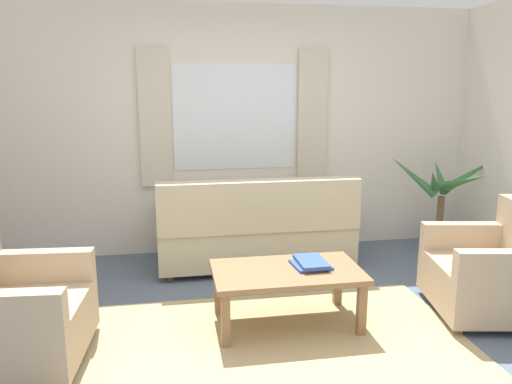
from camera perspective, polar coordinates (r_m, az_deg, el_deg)
The scene contains 10 objects.
ground_plane at distance 3.56m, azimuth 2.63°, elevation -17.67°, with size 6.24×6.24×0.00m, color slate.
wall_back at distance 5.34m, azimuth -2.48°, elevation 7.06°, with size 5.32×0.12×2.60m, color silver.
window_with_curtains at distance 5.25m, azimuth -2.37°, elevation 8.61°, with size 1.98×0.07×1.40m.
area_rug at distance 3.56m, azimuth 2.63°, elevation -17.58°, with size 2.70×1.77×0.01m, color tan.
couch at distance 4.91m, azimuth -0.04°, elevation -4.46°, with size 1.90×0.82×0.92m.
armchair_left at distance 3.61m, azimuth -26.65°, elevation -12.29°, with size 0.88×0.90×0.88m.
armchair_right at distance 4.34m, azimuth 25.84°, elevation -8.19°, with size 0.95×0.97×0.88m.
coffee_table at distance 3.73m, azimuth 3.59°, elevation -9.71°, with size 1.10×0.64×0.44m.
book_stack_on_table at distance 3.78m, azimuth 6.36°, elevation -8.14°, with size 0.29×0.32×0.05m.
potted_plant at distance 5.62m, azimuth 20.54°, elevation -2.41°, with size 1.16×1.12×1.07m.
Camera 1 is at (-0.68, -3.02, 1.77)m, focal length 34.68 mm.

